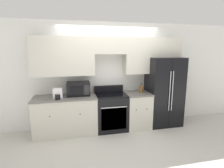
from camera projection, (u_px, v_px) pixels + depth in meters
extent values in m
plane|color=beige|center=(115.00, 134.00, 4.07)|extent=(12.00, 12.00, 0.00)
cube|color=white|center=(109.00, 75.00, 4.46)|extent=(8.00, 0.06, 2.60)
cube|color=beige|center=(63.00, 56.00, 3.94)|extent=(1.40, 0.33, 0.88)
cube|color=beige|center=(110.00, 46.00, 4.13)|extent=(0.75, 0.33, 0.40)
cube|color=beige|center=(152.00, 56.00, 4.41)|extent=(1.45, 0.33, 0.88)
cube|color=beige|center=(66.00, 116.00, 4.05)|extent=(1.40, 0.62, 0.85)
cube|color=slate|center=(65.00, 98.00, 3.97)|extent=(1.43, 0.64, 0.03)
sphere|color=black|center=(50.00, 117.00, 3.67)|extent=(0.03, 0.03, 0.03)
sphere|color=black|center=(80.00, 114.00, 3.80)|extent=(0.03, 0.03, 0.03)
cube|color=beige|center=(137.00, 110.00, 4.43)|extent=(0.60, 0.62, 0.85)
cube|color=slate|center=(137.00, 93.00, 4.34)|extent=(0.62, 0.64, 0.03)
sphere|color=black|center=(136.00, 110.00, 4.08)|extent=(0.03, 0.03, 0.03)
sphere|color=black|center=(147.00, 109.00, 4.14)|extent=(0.03, 0.03, 0.03)
cube|color=black|center=(111.00, 112.00, 4.28)|extent=(0.75, 0.62, 0.84)
cube|color=black|center=(114.00, 119.00, 4.00)|extent=(0.60, 0.01, 0.54)
cube|color=black|center=(111.00, 95.00, 4.20)|extent=(0.75, 0.62, 0.04)
cube|color=black|center=(109.00, 89.00, 4.45)|extent=(0.75, 0.04, 0.16)
cylinder|color=silver|center=(114.00, 107.00, 3.92)|extent=(0.60, 0.02, 0.02)
cube|color=black|center=(163.00, 91.00, 4.56)|extent=(0.85, 0.75, 1.74)
cube|color=black|center=(170.00, 95.00, 4.20)|extent=(0.01, 0.01, 1.61)
cylinder|color=#B7B7BC|center=(170.00, 91.00, 4.15)|extent=(0.02, 0.02, 0.96)
cylinder|color=#B7B7BC|center=(172.00, 91.00, 4.17)|extent=(0.02, 0.02, 0.96)
cube|color=black|center=(78.00, 89.00, 4.07)|extent=(0.52, 0.34, 0.32)
cube|color=black|center=(76.00, 90.00, 3.89)|extent=(0.29, 0.01, 0.21)
cube|color=#262628|center=(87.00, 90.00, 3.94)|extent=(0.12, 0.01, 0.22)
cylinder|color=brown|center=(141.00, 89.00, 4.37)|extent=(0.08, 0.08, 0.17)
cylinder|color=brown|center=(141.00, 85.00, 4.35)|extent=(0.04, 0.04, 0.05)
cylinder|color=black|center=(141.00, 84.00, 4.34)|extent=(0.04, 0.04, 0.02)
cube|color=white|center=(58.00, 94.00, 3.80)|extent=(0.19, 0.15, 0.22)
cylinder|color=black|center=(58.00, 97.00, 3.73)|extent=(0.11, 0.11, 0.10)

